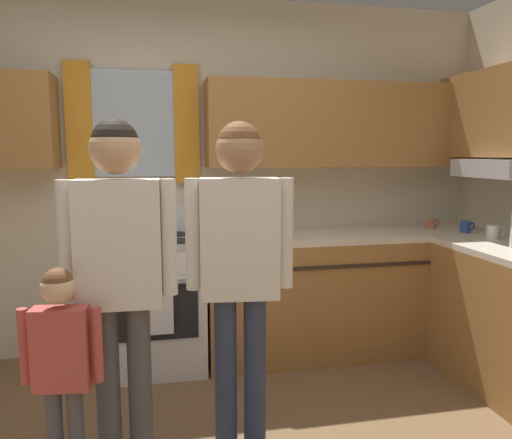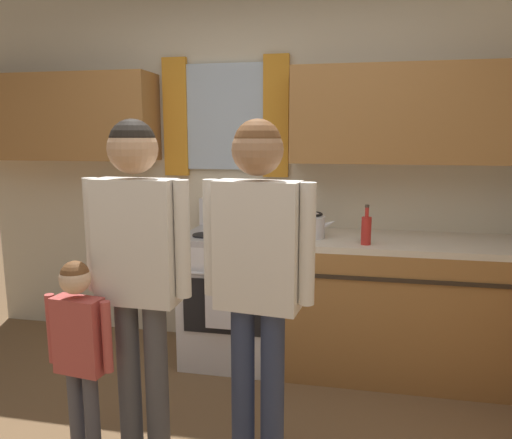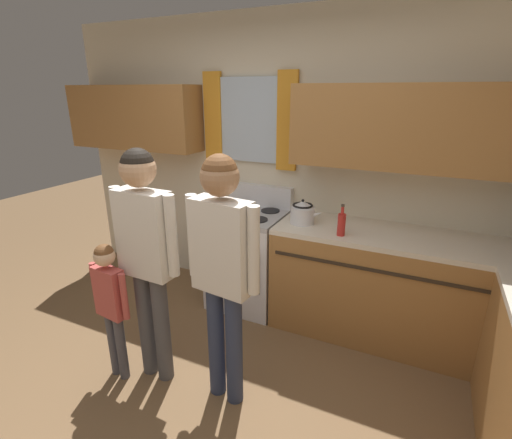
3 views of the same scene
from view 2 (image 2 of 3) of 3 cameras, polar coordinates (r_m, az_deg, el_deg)
The scene contains 7 objects.
back_wall_unit at distance 3.44m, azimuth 2.32°, elevation 8.15°, with size 4.60×0.42×2.60m.
stove_oven at distance 3.40m, azimuth -2.62°, elevation -8.74°, with size 0.64×0.67×1.10m.
bottle_sauce_red at distance 2.98m, azimuth 13.00°, elevation -1.18°, with size 0.06×0.06×0.25m.
stovetop_kettle at distance 3.13m, azimuth 6.44°, elevation -0.42°, with size 0.27×0.20×0.21m.
adult_holding_child at distance 2.23m, azimuth -13.94°, elevation -4.13°, with size 0.51×0.22×1.63m.
adult_in_plaid at distance 2.09m, azimuth 0.19°, elevation -4.79°, with size 0.50×0.22×1.63m.
small_child at distance 2.35m, azimuth -20.29°, elevation -13.64°, with size 0.34×0.14×1.02m.
Camera 2 is at (0.57, -1.58, 1.56)m, focal length 33.57 mm.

